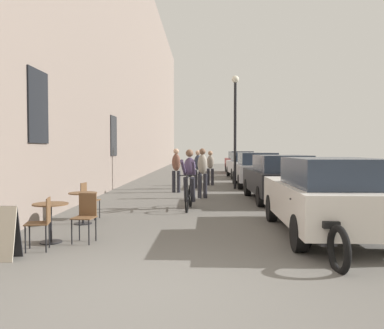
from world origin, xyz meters
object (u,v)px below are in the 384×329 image
object	(u,v)px
sandwich_board_sign	(0,233)
parked_car_second	(278,177)
cafe_chair_near_toward_wall	(42,220)
cafe_chair_mid_toward_street	(88,198)
cafe_chair_near_toward_street	(86,214)
pedestrian_far	(198,167)
cafe_table_mid	(83,201)
street_lamp	(235,117)
parked_car_third	(256,169)
parked_car_nearest	(326,195)
pedestrian_furthest	(210,166)
parked_car_fifth	(240,162)
parked_car_fourth	(244,165)
parked_motorcycle	(321,232)
pedestrian_mid	(176,168)
cyclist_on_bicycle	(189,181)
pedestrian_near	(202,170)
cafe_table_near	(51,214)

from	to	relation	value
sandwich_board_sign	parked_car_second	distance (m)	9.12
cafe_chair_near_toward_wall	cafe_chair_mid_toward_street	size ratio (longest dim) A/B	1.00
cafe_chair_near_toward_street	pedestrian_far	world-z (taller)	pedestrian_far
cafe_table_mid	street_lamp	size ratio (longest dim) A/B	0.15
cafe_chair_near_toward_street	parked_car_third	xyz separation A→B (m)	(4.58, 11.21, 0.29)
cafe_chair_mid_toward_street	parked_car_nearest	xyz separation A→B (m)	(5.26, -1.75, 0.28)
cafe_chair_near_toward_wall	pedestrian_furthest	world-z (taller)	pedestrian_furthest
parked_car_nearest	parked_car_fifth	world-z (taller)	parked_car_fifth
parked_car_fourth	parked_motorcycle	bearing A→B (deg)	-92.01
pedestrian_furthest	parked_car_third	distance (m)	2.16
pedestrian_far	parked_car_second	bearing A→B (deg)	-58.15
cafe_chair_near_toward_wall	pedestrian_mid	bearing A→B (deg)	79.92
cyclist_on_bicycle	parked_car_fourth	size ratio (longest dim) A/B	0.40
pedestrian_far	street_lamp	world-z (taller)	street_lamp
pedestrian_near	pedestrian_mid	size ratio (longest dim) A/B	1.00
sandwich_board_sign	parked_car_third	xyz separation A→B (m)	(5.56, 12.43, 0.39)
cafe_chair_mid_toward_street	parked_car_fifth	bearing A→B (deg)	74.43
cafe_table_mid	cyclist_on_bicycle	distance (m)	3.38
pedestrian_far	cyclist_on_bicycle	bearing A→B (deg)	-91.59
parked_car_third	cafe_chair_near_toward_street	bearing A→B (deg)	-112.22
street_lamp	parked_car_nearest	xyz separation A→B (m)	(1.05, -9.50, -2.31)
cafe_table_mid	parked_car_fifth	world-z (taller)	parked_car_fifth
cafe_table_mid	parked_motorcycle	size ratio (longest dim) A/B	0.34
parked_car_second	parked_motorcycle	world-z (taller)	parked_car_second
cafe_chair_mid_toward_street	parked_motorcycle	world-z (taller)	cafe_chair_mid_toward_street
pedestrian_mid	pedestrian_furthest	size ratio (longest dim) A/B	1.06
street_lamp	parked_car_nearest	world-z (taller)	street_lamp
parked_car_nearest	parked_motorcycle	world-z (taller)	parked_car_nearest
cafe_table_near	cafe_table_mid	bearing A→B (deg)	88.87
pedestrian_mid	pedestrian_far	size ratio (longest dim) A/B	1.04
cafe_table_mid	cyclist_on_bicycle	xyz separation A→B (m)	(2.35, 2.41, 0.29)
cafe_chair_near_toward_street	parked_car_third	distance (m)	12.11
cafe_chair_near_toward_wall	parked_motorcycle	world-z (taller)	cafe_chair_near_toward_wall
parked_car_fifth	parked_car_third	bearing A→B (deg)	-91.47
parked_car_nearest	parked_car_third	world-z (taller)	parked_car_third
cafe_chair_near_toward_street	pedestrian_mid	xyz separation A→B (m)	(1.09, 8.60, 0.47)
cafe_chair_mid_toward_street	parked_car_third	distance (m)	10.24
cafe_chair_near_toward_street	pedestrian_mid	size ratio (longest dim) A/B	0.51
pedestrian_near	parked_car_second	xyz separation A→B (m)	(2.51, -0.78, -0.20)
cafe_table_mid	parked_car_second	xyz separation A→B (m)	(5.24, 4.18, 0.27)
pedestrian_furthest	parked_car_fifth	size ratio (longest dim) A/B	0.37
pedestrian_near	parked_car_fifth	xyz separation A→B (m)	(2.72, 15.51, -0.17)
pedestrian_furthest	street_lamp	world-z (taller)	street_lamp
cyclist_on_bicycle	parked_car_second	size ratio (longest dim) A/B	0.41
parked_car_second	cafe_table_mid	bearing A→B (deg)	-141.38
cafe_chair_near_toward_wall	cyclist_on_bicycle	size ratio (longest dim) A/B	0.51
sandwich_board_sign	cyclist_on_bicycle	size ratio (longest dim) A/B	0.47
cafe_chair_near_toward_wall	parked_car_nearest	distance (m)	5.32
cafe_chair_near_toward_wall	pedestrian_near	bearing A→B (deg)	69.98
parked_car_fifth	parked_car_second	bearing A→B (deg)	-90.76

